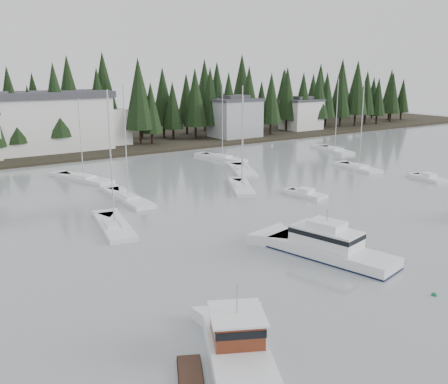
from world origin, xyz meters
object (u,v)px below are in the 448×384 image
object	(u,v)px
cabin_cruiser_center	(329,249)
sailboat_6	(222,159)
lobster_boat_brown	(239,360)
runabout_1	(306,195)
sailboat_4	(243,171)
house_east_b	(301,114)
harbor_inn	(53,122)
sailboat_0	(242,189)
sailboat_2	(115,228)
sailboat_10	(84,180)
sailboat_3	(128,199)
sailboat_7	(359,169)
sailboat_5	(335,151)
runabout_2	(428,179)
house_east_a	(235,117)

from	to	relation	value
cabin_cruiser_center	sailboat_6	distance (m)	47.57
lobster_boat_brown	runabout_1	size ratio (longest dim) A/B	1.86
sailboat_4	runabout_1	size ratio (longest dim) A/B	2.19
house_east_b	harbor_inn	size ratio (longest dim) A/B	0.32
house_east_b	cabin_cruiser_center	world-z (taller)	house_east_b
sailboat_0	sailboat_6	world-z (taller)	sailboat_0
sailboat_2	sailboat_10	size ratio (longest dim) A/B	1.17
sailboat_3	sailboat_0	bearing A→B (deg)	-101.75
harbor_inn	sailboat_2	bearing A→B (deg)	-99.90
harbor_inn	sailboat_3	xyz separation A→B (m)	(-3.06, -40.81, -5.70)
sailboat_6	sailboat_7	world-z (taller)	sailboat_7
house_east_b	sailboat_4	world-z (taller)	sailboat_4
sailboat_5	sailboat_7	world-z (taller)	sailboat_5
house_east_b	lobster_boat_brown	distance (m)	104.72
sailboat_6	runabout_1	xyz separation A→B (m)	(-5.96, -27.36, 0.06)
sailboat_7	sailboat_10	bearing A→B (deg)	75.28
sailboat_3	sailboat_10	xyz separation A→B (m)	(-0.77, 13.84, -0.02)
sailboat_4	runabout_2	distance (m)	27.02
cabin_cruiser_center	sailboat_6	bearing A→B (deg)	-36.14
cabin_cruiser_center	sailboat_2	size ratio (longest dim) A/B	0.82
sailboat_10	runabout_1	world-z (taller)	sailboat_10
lobster_boat_brown	sailboat_4	bearing A→B (deg)	-9.82
house_east_b	sailboat_7	world-z (taller)	sailboat_7
runabout_2	cabin_cruiser_center	bearing A→B (deg)	122.57
sailboat_5	sailboat_6	distance (m)	23.18
harbor_inn	sailboat_5	bearing A→B (deg)	-33.42
harbor_inn	runabout_1	xyz separation A→B (m)	(16.05, -51.63, -5.64)
sailboat_2	sailboat_7	world-z (taller)	sailboat_2
runabout_2	sailboat_2	bearing A→B (deg)	95.87
sailboat_3	runabout_1	xyz separation A→B (m)	(19.11, -10.83, 0.05)
lobster_boat_brown	sailboat_7	size ratio (longest dim) A/B	0.73
lobster_boat_brown	runabout_1	world-z (taller)	lobster_boat_brown
sailboat_2	sailboat_5	xyz separation A→B (m)	(53.41, 21.09, -0.01)
house_east_a	runabout_1	xyz separation A→B (m)	(-22.91, -47.29, -4.77)
sailboat_0	sailboat_6	bearing A→B (deg)	0.74
house_east_a	sailboat_3	bearing A→B (deg)	-139.04
house_east_b	sailboat_4	size ratio (longest dim) A/B	0.79
cabin_cruiser_center	runabout_1	size ratio (longest dim) A/B	2.12
house_east_b	sailboat_10	world-z (taller)	sailboat_10
sailboat_7	runabout_1	distance (m)	20.20
cabin_cruiser_center	sailboat_3	world-z (taller)	sailboat_3
runabout_1	sailboat_2	bearing A→B (deg)	79.31
house_east_b	sailboat_2	size ratio (longest dim) A/B	0.67
house_east_a	sailboat_2	xyz separation A→B (m)	(-47.77, -46.19, -4.82)
sailboat_10	runabout_1	size ratio (longest dim) A/B	2.20
runabout_1	runabout_2	xyz separation A→B (m)	(20.91, -3.13, 0.00)
house_east_b	sailboat_2	xyz separation A→B (m)	(-69.77, -48.19, -4.32)
lobster_boat_brown	house_east_b	bearing A→B (deg)	-17.81
harbor_inn	sailboat_5	distance (m)	53.74
house_east_a	lobster_boat_brown	distance (m)	89.02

